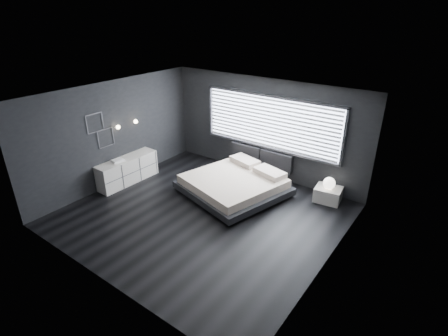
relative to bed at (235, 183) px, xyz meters
The scene contains 12 objects.
room 1.72m from the bed, 90.43° to the right, with size 6.04×6.00×2.80m.
window 1.93m from the bed, 82.22° to the left, with size 4.14×0.09×1.52m.
headboard 1.37m from the bed, 90.49° to the left, with size 1.96×0.16×0.52m.
sconce_near 3.42m from the bed, 156.57° to the right, with size 0.18×0.11×0.11m.
sconce_far 3.24m from the bed, 167.27° to the right, with size 0.18×0.11×0.11m.
wall_art_upper 3.85m from the bed, 148.16° to the right, with size 0.01×0.48×0.48m.
wall_art_lower 3.56m from the bed, 151.75° to the right, with size 0.01×0.48×0.48m.
bed is the anchor object (origin of this frame).
nightstand 2.39m from the bed, 26.42° to the left, with size 0.63×0.53×0.37m, color silver.
orb_lamp 2.38m from the bed, 25.64° to the left, with size 0.30×0.30×0.30m, color white.
dresser 3.04m from the bed, 156.45° to the right, with size 0.55×1.81×0.72m.
book_stack 3.19m from the bed, 151.88° to the right, with size 0.31×0.37×0.07m.
Camera 1 is at (4.57, -5.40, 4.53)m, focal length 28.00 mm.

